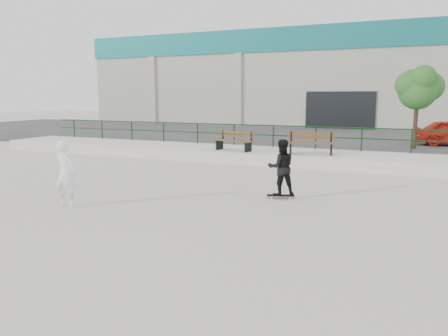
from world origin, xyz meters
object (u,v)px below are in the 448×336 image
at_px(bench_left, 234,141).
at_px(tree, 419,87).
at_px(skateboard, 281,196).
at_px(bench_right, 311,143).
at_px(seated_skater, 65,173).
at_px(standing_skater, 281,167).

xyz_separation_m(bench_left, tree, (7.30, 3.88, 2.37)).
bearing_deg(bench_left, skateboard, -45.09).
bearing_deg(skateboard, tree, 50.85).
xyz_separation_m(bench_right, seated_skater, (-4.40, -9.27, -0.06)).
height_order(bench_left, skateboard, bench_left).
height_order(tree, standing_skater, tree).
distance_m(skateboard, seated_skater, 5.89).
bearing_deg(skateboard, bench_right, 74.82).
bearing_deg(bench_left, bench_right, 14.62).
distance_m(tree, seated_skater, 15.62).
distance_m(skateboard, standing_skater, 0.82).
distance_m(bench_right, skateboard, 6.19).
bearing_deg(bench_left, standing_skater, -45.09).
bearing_deg(bench_left, seated_skater, -84.55).
height_order(tree, seated_skater, tree).
relative_size(bench_right, standing_skater, 1.28).
distance_m(bench_left, tree, 8.59).
bearing_deg(bench_right, skateboard, -97.33).
distance_m(bench_left, bench_right, 3.36).
bearing_deg(seated_skater, skateboard, -152.11).
bearing_deg(seated_skater, standing_skater, -152.11).
relative_size(bench_left, bench_right, 0.93).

